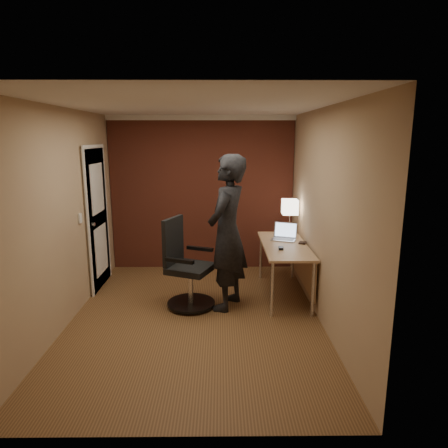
% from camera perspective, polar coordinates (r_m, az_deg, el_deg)
% --- Properties ---
extents(room, '(4.00, 4.00, 4.00)m').
position_cam_1_polar(room, '(6.16, -5.90, 4.85)').
color(room, brown).
rests_on(room, ground).
extents(desk, '(0.60, 1.50, 0.73)m').
position_cam_1_polar(desk, '(5.56, 9.36, -4.15)').
color(desk, tan).
rests_on(desk, ground).
extents(desk_lamp, '(0.22, 0.22, 0.54)m').
position_cam_1_polar(desk_lamp, '(5.97, 9.39, 2.36)').
color(desk_lamp, silver).
rests_on(desk_lamp, desk).
extents(laptop, '(0.40, 0.36, 0.23)m').
position_cam_1_polar(laptop, '(5.77, 8.63, -1.54)').
color(laptop, silver).
rests_on(laptop, desk).
extents(mouse, '(0.07, 0.10, 0.03)m').
position_cam_1_polar(mouse, '(5.25, 8.14, -3.45)').
color(mouse, black).
rests_on(mouse, desk).
extents(wallet, '(0.13, 0.14, 0.02)m').
position_cam_1_polar(wallet, '(5.59, 11.14, -2.66)').
color(wallet, black).
rests_on(wallet, desk).
extents(office_chair, '(0.67, 0.72, 1.14)m').
position_cam_1_polar(office_chair, '(5.18, -5.53, -6.41)').
color(office_chair, black).
rests_on(office_chair, ground).
extents(person, '(0.71, 0.84, 1.96)m').
position_cam_1_polar(person, '(5.00, 0.47, -1.31)').
color(person, black).
rests_on(person, ground).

